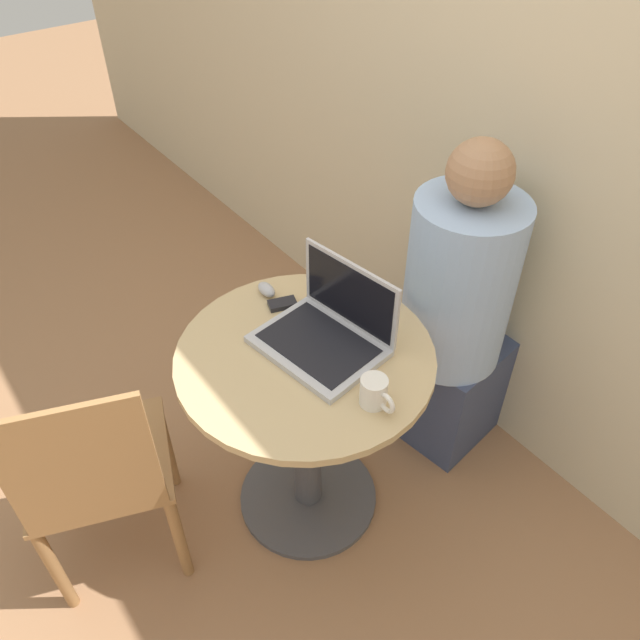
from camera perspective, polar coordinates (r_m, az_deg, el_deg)
ground_plane at (r=2.32m, az=-1.08°, el=-15.88°), size 12.00×12.00×0.00m
back_wall at (r=1.97m, az=19.32°, el=19.91°), size 7.00×0.05×2.60m
round_table at (r=1.93m, az=-1.26°, el=-7.97°), size 0.74×0.74×0.72m
laptop at (r=1.76m, az=0.71°, el=-0.92°), size 0.38×0.31×0.23m
cell_phone at (r=1.91m, az=-3.45°, el=1.49°), size 0.07×0.10×0.02m
computer_mouse at (r=1.95m, az=-4.92°, el=2.79°), size 0.07×0.04×0.04m
coffee_cup at (r=1.60m, az=5.03°, el=-6.62°), size 0.11×0.07×0.08m
chair_empty at (r=1.93m, az=-19.59°, el=-13.29°), size 0.52×0.52×0.87m
person_seated at (r=2.21m, az=12.65°, el=-0.68°), size 0.39×0.56×1.22m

